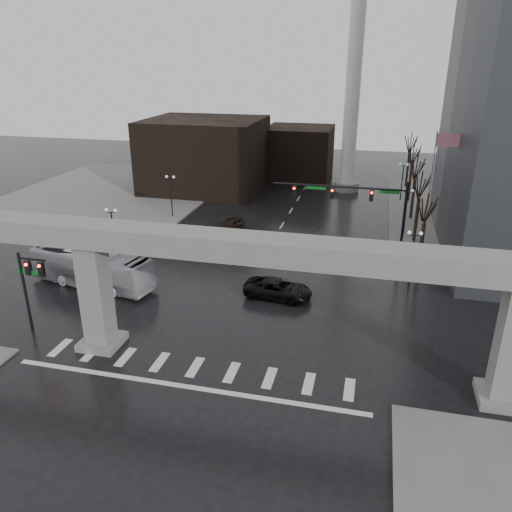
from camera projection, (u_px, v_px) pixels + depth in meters
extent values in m
plane|color=black|center=(200.00, 358.00, 32.28)|extent=(160.00, 160.00, 0.00)
cube|color=slate|center=(510.00, 220.00, 59.01)|extent=(28.00, 36.00, 0.15)
cube|color=slate|center=(112.00, 194.00, 70.37)|extent=(28.00, 36.00, 0.15)
cube|color=gray|center=(195.00, 243.00, 29.28)|extent=(48.00, 2.20, 1.40)
cube|color=gray|center=(96.00, 296.00, 32.44)|extent=(1.60, 1.60, 7.30)
cube|color=gray|center=(512.00, 345.00, 26.97)|extent=(1.60, 1.60, 7.30)
cube|color=gray|center=(102.00, 342.00, 33.71)|extent=(2.60, 2.60, 0.50)
cube|color=gray|center=(501.00, 397.00, 28.25)|extent=(2.60, 2.60, 0.50)
cube|color=black|center=(205.00, 155.00, 71.32)|extent=(16.00, 14.00, 10.00)
cube|color=black|center=(299.00, 153.00, 78.08)|extent=(10.00, 10.00, 8.00)
cylinder|color=white|center=(353.00, 81.00, 66.81)|extent=(2.00, 2.00, 30.00)
cylinder|color=gray|center=(346.00, 186.00, 72.20)|extent=(3.60, 3.60, 1.20)
cylinder|color=black|center=(403.00, 225.00, 44.92)|extent=(0.24, 0.24, 8.00)
cylinder|color=black|center=(338.00, 187.00, 45.04)|extent=(12.00, 0.18, 0.18)
cube|color=black|center=(371.00, 196.00, 44.63)|extent=(0.35, 0.30, 1.00)
cube|color=black|center=(332.00, 193.00, 45.39)|extent=(0.35, 0.30, 1.00)
cube|color=black|center=(294.00, 191.00, 46.16)|extent=(0.35, 0.30, 1.00)
sphere|color=#FF0C05|center=(372.00, 193.00, 44.35)|extent=(0.20, 0.20, 0.20)
cube|color=#0D601C|center=(389.00, 192.00, 44.13)|extent=(1.80, 0.05, 0.35)
cube|color=#0D601C|center=(316.00, 188.00, 45.55)|extent=(1.80, 0.05, 0.35)
cylinder|color=black|center=(26.00, 293.00, 34.40)|extent=(0.20, 0.20, 6.00)
cylinder|color=black|center=(32.00, 259.00, 33.21)|extent=(2.00, 0.14, 0.14)
cube|color=black|center=(28.00, 268.00, 33.54)|extent=(0.35, 0.30, 1.00)
cube|color=black|center=(41.00, 269.00, 33.32)|extent=(0.35, 0.30, 1.00)
cube|color=#0D601C|center=(28.00, 272.00, 33.69)|extent=(1.60, 0.05, 0.30)
cylinder|color=silver|center=(429.00, 196.00, 46.58)|extent=(0.12, 0.12, 12.00)
cube|color=red|center=(448.00, 140.00, 44.41)|extent=(2.00, 0.03, 1.20)
cylinder|color=black|center=(411.00, 262.00, 41.04)|extent=(0.14, 0.14, 4.80)
cube|color=black|center=(415.00, 235.00, 40.16)|extent=(0.90, 0.06, 0.06)
sphere|color=silver|center=(409.00, 233.00, 40.19)|extent=(0.32, 0.32, 0.32)
sphere|color=silver|center=(421.00, 233.00, 39.99)|extent=(0.32, 0.32, 0.32)
cylinder|color=black|center=(406.00, 214.00, 53.66)|extent=(0.14, 0.14, 4.80)
cube|color=black|center=(408.00, 192.00, 52.78)|extent=(0.90, 0.06, 0.06)
sphere|color=silver|center=(404.00, 190.00, 52.80)|extent=(0.32, 0.32, 0.32)
sphere|color=silver|center=(413.00, 191.00, 52.61)|extent=(0.32, 0.32, 0.32)
cylinder|color=black|center=(402.00, 183.00, 66.28)|extent=(0.14, 0.14, 4.80)
cube|color=black|center=(404.00, 166.00, 65.40)|extent=(0.90, 0.06, 0.06)
sphere|color=silver|center=(400.00, 164.00, 65.42)|extent=(0.32, 0.32, 0.32)
sphere|color=silver|center=(408.00, 164.00, 65.23)|extent=(0.32, 0.32, 0.32)
cylinder|color=black|center=(114.00, 236.00, 46.95)|extent=(0.14, 0.14, 4.80)
cube|color=black|center=(111.00, 212.00, 46.07)|extent=(0.90, 0.06, 0.06)
sphere|color=silver|center=(106.00, 210.00, 46.09)|extent=(0.32, 0.32, 0.32)
sphere|color=silver|center=(115.00, 211.00, 45.89)|extent=(0.32, 0.32, 0.32)
cylinder|color=black|center=(171.00, 198.00, 59.56)|extent=(0.14, 0.14, 4.80)
cube|color=black|center=(170.00, 179.00, 58.68)|extent=(0.90, 0.06, 0.06)
sphere|color=silver|center=(166.00, 177.00, 58.71)|extent=(0.32, 0.32, 0.32)
sphere|color=silver|center=(174.00, 177.00, 58.51)|extent=(0.32, 0.32, 0.32)
cylinder|color=black|center=(209.00, 173.00, 72.18)|extent=(0.14, 0.14, 4.80)
cube|color=black|center=(208.00, 157.00, 71.30)|extent=(0.90, 0.06, 0.06)
sphere|color=silver|center=(205.00, 155.00, 71.32)|extent=(0.32, 0.32, 0.32)
sphere|color=silver|center=(211.00, 155.00, 71.13)|extent=(0.32, 0.32, 0.32)
cylinder|color=black|center=(421.00, 248.00, 44.48)|extent=(0.34, 0.34, 4.55)
cylinder|color=black|center=(426.00, 207.00, 43.08)|extent=(0.12, 1.52, 2.98)
cylinder|color=black|center=(432.00, 210.00, 43.28)|extent=(0.83, 1.14, 2.51)
cylinder|color=black|center=(416.00, 220.00, 51.67)|extent=(0.34, 0.34, 4.66)
cylinder|color=black|center=(421.00, 184.00, 50.24)|extent=(0.12, 1.55, 3.05)
cylinder|color=black|center=(425.00, 186.00, 50.44)|extent=(0.85, 1.16, 2.57)
cylinder|color=black|center=(412.00, 200.00, 58.86)|extent=(0.34, 0.34, 4.76)
cylinder|color=black|center=(416.00, 167.00, 57.39)|extent=(0.12, 1.59, 3.11)
cylinder|color=black|center=(421.00, 169.00, 57.60)|extent=(0.86, 1.18, 2.62)
cylinder|color=black|center=(410.00, 184.00, 66.05)|extent=(0.34, 0.34, 4.87)
cylinder|color=black|center=(413.00, 153.00, 64.55)|extent=(0.12, 1.62, 3.18)
cylinder|color=black|center=(417.00, 155.00, 64.76)|extent=(0.88, 1.20, 2.68)
cylinder|color=black|center=(407.00, 171.00, 73.24)|extent=(0.34, 0.34, 4.97)
cylinder|color=black|center=(411.00, 142.00, 71.71)|extent=(0.12, 1.65, 3.25)
cylinder|color=black|center=(414.00, 144.00, 71.92)|extent=(0.89, 1.23, 2.74)
imported|color=black|center=(278.00, 289.00, 40.11)|extent=(5.68, 2.97, 1.53)
imported|color=silver|center=(91.00, 268.00, 41.99)|extent=(11.70, 4.77, 3.18)
imported|color=black|center=(230.00, 225.00, 55.28)|extent=(2.55, 4.54, 1.46)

